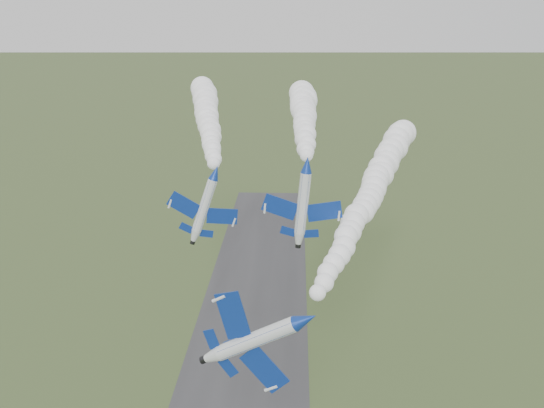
{
  "coord_description": "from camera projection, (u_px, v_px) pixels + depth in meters",
  "views": [
    {
      "loc": [
        9.17,
        -54.98,
        64.13
      ],
      "look_at": [
        6.2,
        17.57,
        41.03
      ],
      "focal_mm": 40.0,
      "sensor_mm": 36.0,
      "label": 1
    }
  ],
  "objects": [
    {
      "name": "jet_pair_right",
      "position": [
        307.0,
        165.0,
        76.79
      ],
      "size": [
        10.25,
        12.41,
        3.11
      ],
      "rotation": [
        0.0,
        0.09,
        -0.01
      ],
      "color": "silver"
    },
    {
      "name": "smoke_trail_jet_pair_right",
      "position": [
        304.0,
        116.0,
        107.26
      ],
      "size": [
        5.9,
        59.13,
        5.57
      ],
      "primitive_type": null,
      "rotation": [
        0.0,
        0.0,
        -0.01
      ],
      "color": "white"
    },
    {
      "name": "jet_pair_left",
      "position": [
        215.0,
        173.0,
        79.07
      ],
      "size": [
        9.14,
        11.41,
        3.75
      ],
      "rotation": [
        0.0,
        0.33,
        0.15
      ],
      "color": "silver"
    },
    {
      "name": "smoke_trail_jet_pair_left",
      "position": [
        208.0,
        118.0,
        111.13
      ],
      "size": [
        15.02,
        64.07,
        5.32
      ],
      "primitive_type": null,
      "rotation": [
        0.0,
        0.0,
        0.15
      ],
      "color": "white"
    },
    {
      "name": "jet_lead",
      "position": [
        306.0,
        320.0,
        58.01
      ],
      "size": [
        6.45,
        13.8,
        9.97
      ],
      "rotation": [
        0.0,
        1.05,
        -0.23
      ],
      "color": "silver"
    },
    {
      "name": "smoke_trail_jet_lead",
      "position": [
        374.0,
        186.0,
        96.05
      ],
      "size": [
        23.16,
        77.47,
        5.59
      ],
      "primitive_type": null,
      "rotation": [
        0.0,
        0.0,
        -0.23
      ],
      "color": "white"
    }
  ]
}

